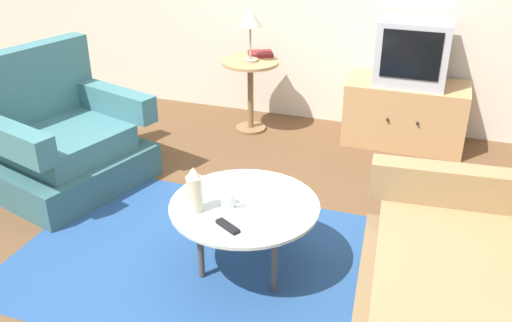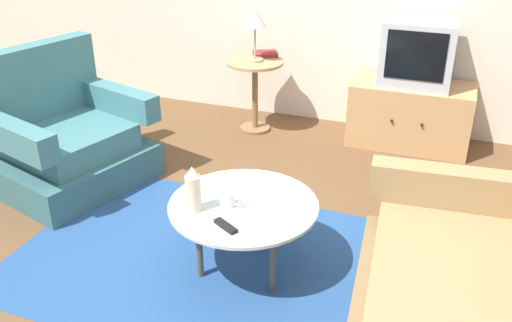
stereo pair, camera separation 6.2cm
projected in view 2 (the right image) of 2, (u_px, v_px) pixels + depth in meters
name	position (u px, v px, depth m)	size (l,w,h in m)	color
ground_plane	(228.00, 266.00, 3.17)	(16.00, 16.00, 0.00)	brown
area_rug	(244.00, 267.00, 3.16)	(2.65, 1.52, 0.00)	navy
armchair	(66.00, 140.00, 3.95)	(1.06, 1.17, 0.94)	#325C60
couch	(481.00, 321.00, 2.37)	(1.10, 1.66, 0.88)	brown
coffee_table	(244.00, 209.00, 2.99)	(0.80, 0.80, 0.42)	#B2C6C1
side_table	(255.00, 81.00, 4.72)	(0.47, 0.47, 0.62)	tan
tv_stand	(410.00, 115.00, 4.53)	(0.94, 0.49, 0.52)	tan
television	(418.00, 53.00, 4.30)	(0.54, 0.40, 0.50)	#B7B7BC
table_lamp	(255.00, 20.00, 4.48)	(0.19, 0.19, 0.43)	#9E937A
vase	(193.00, 189.00, 2.86)	(0.08, 0.08, 0.25)	beige
mug	(228.00, 200.00, 2.94)	(0.12, 0.08, 0.08)	white
tv_remote_dark	(226.00, 226.00, 2.76)	(0.15, 0.11, 0.02)	black
book	(265.00, 54.00, 4.77)	(0.25, 0.24, 0.03)	maroon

